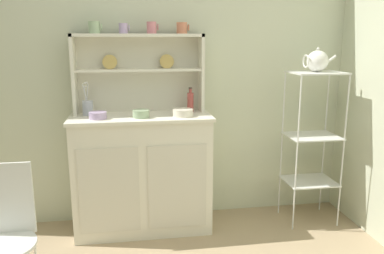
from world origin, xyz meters
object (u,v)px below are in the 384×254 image
Objects in this scene: wire_chair at (2,229)px; porcelain_teapot at (317,61)px; hutch_cabinet at (142,172)px; bowl_mixing_large at (98,115)px; jam_bottle at (190,102)px; utensil_jar at (88,107)px; cup_sage_0 at (95,27)px; bakers_rack at (313,131)px; hutch_shelf_unit at (139,66)px.

wire_chair is 2.42m from porcelain_teapot.
bowl_mixing_large reaches higher than hutch_cabinet.
porcelain_teapot is (1.66, 0.01, 0.37)m from bowl_mixing_large.
jam_bottle is 1.02m from porcelain_teapot.
bowl_mixing_large is 0.18m from utensil_jar.
utensil_jar is at bearing -149.95° from cup_sage_0.
bowl_mixing_large is at bearing -61.27° from utensil_jar.
porcelain_teapot is (1.67, -0.18, -0.25)m from cup_sage_0.
cup_sage_0 is (0.45, 1.04, 1.04)m from wire_chair.
jam_bottle is (-0.96, 0.15, 0.23)m from bakers_rack.
wire_chair is 3.42× the size of utensil_jar.
cup_sage_0 is 0.77× the size of bowl_mixing_large.
utensil_jar reaches higher than bowl_mixing_large.
bakers_rack is 1.67m from bowl_mixing_large.
wire_chair is at bearing -139.00° from jam_bottle.
bakers_rack is 1.86m from cup_sage_0.
jam_bottle is at bearing 171.25° from bakers_rack.
jam_bottle is at bearing 171.23° from porcelain_teapot.
hutch_shelf_unit is (0.00, 0.16, 0.80)m from hutch_cabinet.
hutch_cabinet is 0.65m from utensil_jar.
bowl_mixing_large is (0.01, -0.20, -0.62)m from cup_sage_0.
hutch_cabinet is 0.66m from jam_bottle.
bowl_mixing_large is 0.72m from jam_bottle.
bakers_rack is at bearing -6.30° from cup_sage_0.
wire_chair is 3.35× the size of porcelain_teapot.
wire_chair is 6.77× the size of bowl_mixing_large.
utensil_jar is at bearing 168.79° from hutch_cabinet.
hutch_cabinet is at bearing 177.37° from porcelain_teapot.
jam_bottle is (0.70, 0.16, 0.06)m from bowl_mixing_large.
hutch_shelf_unit is at bearing 170.60° from bakers_rack.
bakers_rack is 9.80× the size of bowl_mixing_large.
porcelain_teapot is at bearing -9.41° from hutch_shelf_unit.
bakers_rack is at bearing -4.57° from utensil_jar.
cup_sage_0 is (-0.31, 0.12, 1.09)m from hutch_cabinet.
bowl_mixing_large is (-1.66, -0.01, 0.18)m from bakers_rack.
hutch_shelf_unit is 0.48m from jam_bottle.
utensil_jar reaches higher than wire_chair.
porcelain_teapot reaches higher than utensil_jar.
utensil_jar is (0.37, 0.99, 0.46)m from wire_chair.
porcelain_teapot is (1.75, -0.14, 0.34)m from utensil_jar.
hutch_cabinet is at bearing 13.35° from bowl_mixing_large.
hutch_cabinet is 1.25× the size of wire_chair.
cup_sage_0 is (-1.67, 0.18, 0.80)m from bakers_rack.
hutch_cabinet is 1.39m from bakers_rack.
porcelain_teapot is at bearing -2.63° from hutch_cabinet.
jam_bottle is at bearing 28.91° from wire_chair.
hutch_shelf_unit is at bearing 42.66° from wire_chair.
hutch_shelf_unit is 0.80× the size of bakers_rack.
jam_bottle is at bearing 0.64° from utensil_jar.
bakers_rack reaches higher than utensil_jar.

